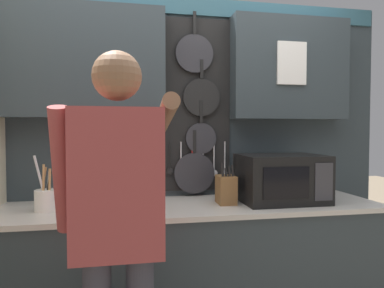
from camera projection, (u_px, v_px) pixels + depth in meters
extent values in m
cube|color=#2D383D|center=(194.00, 276.00, 2.19)|extent=(2.36, 0.60, 0.87)
cube|color=beige|center=(194.00, 207.00, 2.17)|extent=(2.39, 0.63, 0.03)
cube|color=#2D383D|center=(186.00, 160.00, 2.47)|extent=(2.96, 0.04, 2.30)
cube|color=#2D5666|center=(186.00, 6.00, 2.40)|extent=(2.92, 0.02, 0.12)
cube|color=#2D383D|center=(86.00, 62.00, 2.23)|extent=(1.02, 0.16, 0.73)
cube|color=#2D383D|center=(290.00, 69.00, 2.49)|extent=(0.86, 0.16, 0.73)
cube|color=black|center=(197.00, 105.00, 2.44)|extent=(0.48, 0.01, 1.22)
cylinder|color=#2D2D33|center=(194.00, 54.00, 2.40)|extent=(0.27, 0.02, 0.27)
cube|color=black|center=(195.00, 23.00, 2.39)|extent=(0.02, 0.02, 0.16)
cylinder|color=black|center=(201.00, 97.00, 2.42)|extent=(0.26, 0.02, 0.26)
cube|color=black|center=(202.00, 69.00, 2.41)|extent=(0.02, 0.02, 0.13)
cylinder|color=#2D2D33|center=(201.00, 138.00, 2.43)|extent=(0.22, 0.02, 0.22)
cube|color=black|center=(201.00, 112.00, 2.42)|extent=(0.02, 0.02, 0.16)
cylinder|color=#2D2D33|center=(194.00, 173.00, 2.43)|extent=(0.29, 0.02, 0.29)
cube|color=black|center=(195.00, 141.00, 2.42)|extent=(0.02, 0.02, 0.16)
cylinder|color=black|center=(170.00, 155.00, 2.40)|extent=(0.01, 0.01, 0.19)
ellipsoid|color=black|center=(170.00, 171.00, 2.40)|extent=(0.05, 0.01, 0.05)
cylinder|color=silver|center=(181.00, 158.00, 2.41)|extent=(0.01, 0.01, 0.23)
ellipsoid|color=silver|center=(181.00, 176.00, 2.42)|extent=(0.05, 0.01, 0.04)
cylinder|color=red|center=(192.00, 158.00, 2.43)|extent=(0.01, 0.01, 0.23)
ellipsoid|color=red|center=(192.00, 176.00, 2.43)|extent=(0.04, 0.01, 0.04)
cylinder|color=silver|center=(203.00, 157.00, 2.44)|extent=(0.01, 0.01, 0.22)
ellipsoid|color=silver|center=(203.00, 174.00, 2.45)|extent=(0.04, 0.01, 0.04)
cylinder|color=silver|center=(214.00, 156.00, 2.46)|extent=(0.01, 0.01, 0.21)
ellipsoid|color=silver|center=(214.00, 173.00, 2.46)|extent=(0.05, 0.01, 0.05)
cylinder|color=silver|center=(225.00, 156.00, 2.47)|extent=(0.01, 0.01, 0.21)
ellipsoid|color=silver|center=(225.00, 173.00, 2.48)|extent=(0.04, 0.01, 0.04)
cube|color=white|center=(292.00, 63.00, 2.39)|extent=(0.22, 0.02, 0.30)
cube|color=black|center=(281.00, 178.00, 2.25)|extent=(0.54, 0.40, 0.31)
cube|color=black|center=(286.00, 183.00, 2.04)|extent=(0.29, 0.01, 0.19)
cube|color=#333338|center=(324.00, 182.00, 2.09)|extent=(0.12, 0.01, 0.23)
cube|color=brown|center=(226.00, 190.00, 2.19)|extent=(0.11, 0.15, 0.18)
cylinder|color=black|center=(223.00, 170.00, 2.14)|extent=(0.02, 0.03, 0.09)
cylinder|color=black|center=(226.00, 172.00, 2.15)|extent=(0.02, 0.03, 0.05)
cylinder|color=black|center=(229.00, 171.00, 2.15)|extent=(0.02, 0.03, 0.07)
cylinder|color=black|center=(233.00, 171.00, 2.15)|extent=(0.02, 0.03, 0.07)
cylinder|color=white|center=(46.00, 200.00, 1.99)|extent=(0.13, 0.13, 0.12)
cylinder|color=tan|center=(50.00, 186.00, 1.97)|extent=(0.02, 0.02, 0.20)
cylinder|color=silver|center=(48.00, 187.00, 1.99)|extent=(0.03, 0.02, 0.18)
cylinder|color=tan|center=(43.00, 185.00, 1.99)|extent=(0.05, 0.02, 0.21)
cylinder|color=tan|center=(43.00, 184.00, 1.97)|extent=(0.01, 0.04, 0.22)
cylinder|color=silver|center=(40.00, 179.00, 1.96)|extent=(0.07, 0.04, 0.28)
cylinder|color=black|center=(48.00, 187.00, 1.98)|extent=(0.04, 0.02, 0.18)
cube|color=#993D3D|center=(118.00, 182.00, 1.45)|extent=(0.38, 0.22, 0.63)
sphere|color=brown|center=(117.00, 76.00, 1.43)|extent=(0.21, 0.21, 0.21)
cylinder|color=#993D3D|center=(62.00, 171.00, 1.44)|extent=(0.08, 0.24, 0.56)
cylinder|color=brown|center=(165.00, 116.00, 1.75)|extent=(0.08, 0.56, 0.19)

